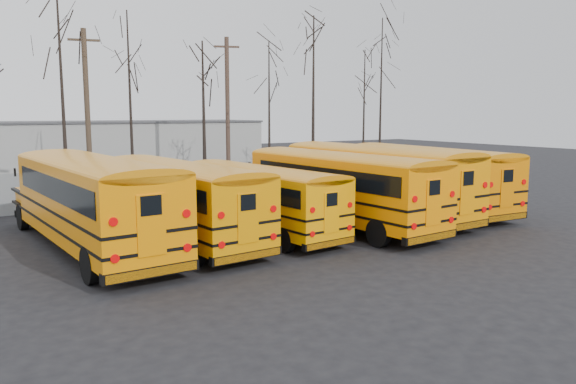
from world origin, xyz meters
TOP-DOWN VIEW (x-y plane):
  - ground at (0.00, 0.00)m, footprint 120.00×120.00m
  - fence at (0.00, 12.00)m, footprint 40.00×0.04m
  - distant_building at (2.00, 32.00)m, footprint 22.00×8.00m
  - bus_a at (-7.97, 2.85)m, footprint 3.63×12.33m
  - bus_b at (-4.89, 2.65)m, footprint 3.47×11.21m
  - bus_c at (-1.64, 2.32)m, footprint 3.31×10.14m
  - bus_d at (1.88, 1.69)m, footprint 3.48×11.77m
  - bus_e at (4.57, 2.60)m, footprint 3.19×12.24m
  - bus_f at (8.06, 2.73)m, footprint 3.41×11.66m
  - utility_pole_left at (-5.19, 15.26)m, footprint 1.66×0.44m
  - utility_pole_right at (5.54, 19.66)m, footprint 1.76×0.67m
  - tree_3 at (-6.71, 13.83)m, footprint 0.26×0.26m
  - tree_4 at (-2.44, 16.42)m, footprint 0.26×0.26m
  - tree_5 at (2.03, 15.88)m, footprint 0.26×0.26m
  - tree_6 at (6.24, 14.91)m, footprint 0.26×0.26m
  - tree_7 at (9.30, 14.27)m, footprint 0.26×0.26m
  - tree_8 at (14.97, 15.80)m, footprint 0.26×0.26m
  - tree_9 at (18.27, 17.69)m, footprint 0.26×0.26m

SIDE VIEW (x-z plane):
  - ground at x=0.00m, z-range 0.00..0.00m
  - fence at x=0.00m, z-range 0.00..2.00m
  - bus_c at x=-1.64m, z-range 0.24..3.03m
  - bus_b at x=-4.89m, z-range 0.26..3.35m
  - bus_f at x=8.06m, z-range 0.28..3.50m
  - bus_d at x=1.88m, z-range 0.28..3.53m
  - bus_e at x=4.57m, z-range 0.29..3.69m
  - bus_a at x=-7.97m, z-range 0.29..3.70m
  - distant_building at x=2.00m, z-range 0.00..4.00m
  - tree_5 at x=2.03m, z-range 0.00..9.26m
  - tree_6 at x=6.24m, z-range 0.00..9.40m
  - tree_8 at x=14.97m, z-range 0.00..9.44m
  - utility_pole_left at x=-5.19m, z-range 0.13..9.51m
  - utility_pole_right at x=5.54m, z-range 0.14..10.28m
  - tree_4 at x=-2.44m, z-range 0.00..10.76m
  - tree_7 at x=9.30m, z-range 0.00..11.18m
  - tree_3 at x=-6.71m, z-range 0.00..11.64m
  - tree_9 at x=18.27m, z-range 0.00..12.28m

